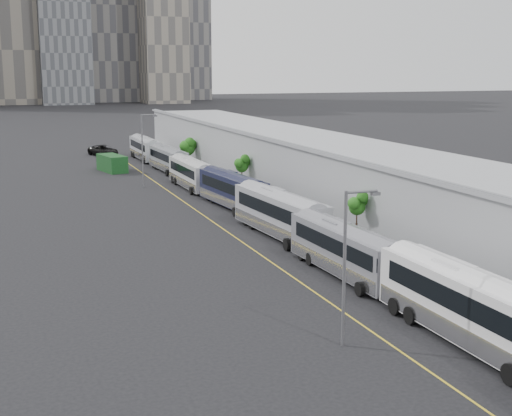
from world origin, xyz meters
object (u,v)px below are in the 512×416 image
bus_5 (233,193)px  suv (103,150)px  street_lamp_far (144,145)px  bus_7 (168,161)px  shipping_container (112,163)px  street_lamp_near (348,257)px  bus_2 (470,313)px  bus_6 (192,176)px  bus_4 (280,217)px  bus_3 (345,254)px  bus_8 (145,150)px

bus_5 → suv: 51.30m
bus_5 → street_lamp_far: (-6.09, 16.31, 3.64)m
bus_7 → shipping_container: size_ratio=2.00×
street_lamp_near → shipping_container: (-1.44, 69.86, -3.68)m
shipping_container → bus_2: bearing=-95.8°
bus_7 → street_lamp_far: 14.16m
bus_6 → street_lamp_near: 52.27m
bus_2 → shipping_container: 72.30m
bus_5 → shipping_container: 32.44m
bus_7 → shipping_container: (-7.53, 2.85, -0.31)m
street_lamp_far → bus_6: bearing=-28.1°
bus_5 → shipping_container: bearing=98.5°
bus_2 → street_lamp_far: 57.13m
bus_2 → bus_4: bus_2 is taller
bus_3 → street_lamp_near: (-5.91, -11.67, 3.30)m
bus_5 → bus_7: 28.65m
bus_5 → bus_3: bearing=-96.2°
bus_4 → suv: bus_4 is taller
street_lamp_far → street_lamp_near: bearing=-90.2°
bus_6 → street_lamp_near: bearing=-96.8°
bus_2 → bus_3: size_ratio=1.09×
bus_6 → shipping_container: size_ratio=2.04×
bus_2 → bus_6: bus_2 is taller
bus_7 → bus_8: (-0.45, 14.26, 0.06)m
bus_8 → shipping_container: size_ratio=2.07×
bus_6 → bus_8: size_ratio=0.99×
bus_5 → street_lamp_near: (-6.30, -38.36, 3.30)m
bus_2 → bus_4: size_ratio=1.00×
bus_6 → bus_7: (0.63, 15.14, -0.04)m
bus_3 → street_lamp_far: size_ratio=1.41×
bus_5 → street_lamp_near: size_ratio=1.54×
bus_6 → shipping_container: bus_6 is taller
bus_5 → bus_6: (-0.85, 13.52, -0.03)m
street_lamp_near → bus_5: bearing=80.7°
bus_4 → bus_5: bearing=85.0°
bus_8 → bus_2: bearing=-90.3°
suv → street_lamp_near: bearing=-110.2°
bus_4 → street_lamp_near: bearing=-108.2°
street_lamp_near → suv: size_ratio=1.30×
bus_2 → bus_7: size_ratio=1.14×
bus_5 → bus_8: 42.92m
bus_2 → bus_6: size_ratio=1.12×
street_lamp_far → shipping_container: (-1.65, 15.19, -4.02)m
street_lamp_far → suv: (-0.10, 34.61, -4.31)m
bus_2 → street_lamp_far: size_ratio=1.55×
bus_4 → bus_6: bus_4 is taller
bus_4 → street_lamp_far: (-5.89, 30.17, 3.51)m
bus_6 → bus_7: bearing=86.8°
bus_3 → suv: size_ratio=1.98×
bus_3 → bus_4: size_ratio=0.92×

